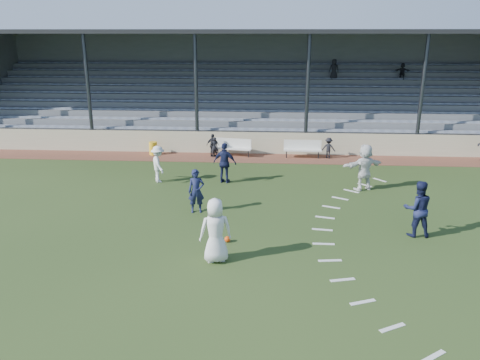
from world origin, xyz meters
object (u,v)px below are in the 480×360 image
player_white_lead (216,230)px  player_navy_lead (196,191)px  bench_right (303,147)px  football (227,239)px  trash_bin (153,148)px  bench_left (233,146)px

player_white_lead → player_navy_lead: 4.03m
bench_right → player_white_lead: player_white_lead is taller
bench_right → football: (-3.04, -10.80, -0.49)m
bench_right → player_navy_lead: size_ratio=1.21×
trash_bin → bench_right: bearing=-0.7°
football → player_navy_lead: size_ratio=0.12×
bench_right → football: 11.23m
trash_bin → football: size_ratio=3.60×
trash_bin → player_navy_lead: 9.14m
bench_left → player_navy_lead: size_ratio=1.23×
trash_bin → player_navy_lead: player_navy_lead is taller
bench_left → trash_bin: size_ratio=2.87×
bench_right → bench_left: bearing=178.7°
bench_right → trash_bin: (-8.14, 0.10, -0.21)m
player_navy_lead → bench_left: bearing=74.6°
bench_left → trash_bin: bearing=-169.8°
bench_left → player_navy_lead: player_navy_lead is taller
trash_bin → player_white_lead: size_ratio=0.37×
football → player_navy_lead: (-1.39, 2.55, 0.73)m
bench_left → football: 10.95m
trash_bin → player_navy_lead: bearing=-66.0°
trash_bin → player_white_lead: player_white_lead is taller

